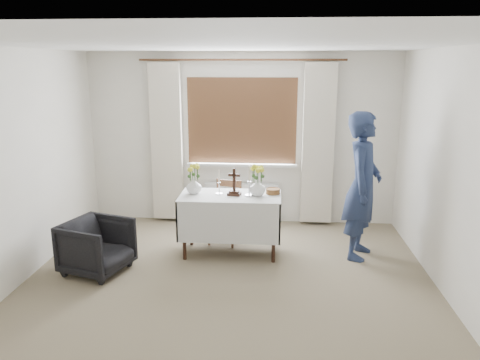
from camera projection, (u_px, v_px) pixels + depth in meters
name	position (u px, v px, depth m)	size (l,w,h in m)	color
ground	(224.00, 300.00, 4.74)	(5.00, 5.00, 0.00)	#82745A
altar_table	(230.00, 224.00, 5.83)	(1.24, 0.64, 0.76)	white
wooden_chair	(225.00, 213.00, 6.19)	(0.38, 0.38, 0.83)	#502A1B
armchair	(97.00, 246.00, 5.33)	(0.66, 0.68, 0.61)	black
person	(362.00, 186.00, 5.63)	(0.66, 0.43, 1.80)	navy
radiator	(242.00, 203.00, 7.01)	(1.10, 0.10, 0.60)	silver
wooden_cross	(234.00, 182.00, 5.69)	(0.16, 0.11, 0.34)	black
candlestick_left	(219.00, 182.00, 5.75)	(0.09, 0.09, 0.30)	silver
candlestick_right	(249.00, 181.00, 5.67)	(0.11, 0.11, 0.37)	silver
flower_vase_left	(194.00, 186.00, 5.79)	(0.19, 0.19, 0.20)	silver
flower_vase_right	(257.00, 187.00, 5.69)	(0.20, 0.20, 0.21)	silver
wicker_basket	(273.00, 191.00, 5.79)	(0.17, 0.17, 0.07)	brown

